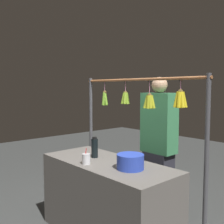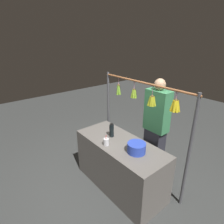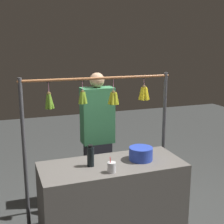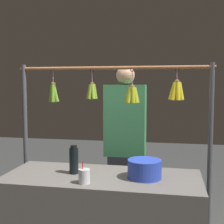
# 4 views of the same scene
# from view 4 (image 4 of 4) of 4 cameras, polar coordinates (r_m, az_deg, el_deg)

# --- Properties ---
(display_rack) EXTENTS (1.84, 0.14, 1.77)m
(display_rack) POSITION_cam_4_polar(r_m,az_deg,el_deg) (2.90, 0.92, -1.42)
(display_rack) COLOR #4C4C51
(display_rack) RESTS_ON ground
(water_bottle) EXTENTS (0.08, 0.08, 0.24)m
(water_bottle) POSITION_cam_4_polar(r_m,az_deg,el_deg) (2.59, -7.05, -8.80)
(water_bottle) COLOR black
(water_bottle) RESTS_ON market_counter
(blue_bucket) EXTENTS (0.27, 0.27, 0.15)m
(blue_bucket) POSITION_cam_4_polar(r_m,az_deg,el_deg) (2.48, 6.02, -10.40)
(blue_bucket) COLOR blue
(blue_bucket) RESTS_ON market_counter
(drink_cup) EXTENTS (0.09, 0.09, 0.17)m
(drink_cup) POSITION_cam_4_polar(r_m,az_deg,el_deg) (2.35, -5.15, -11.71)
(drink_cup) COLOR silver
(drink_cup) RESTS_ON market_counter
(vendor_person) EXTENTS (0.42, 0.23, 1.77)m
(vendor_person) POSITION_cam_4_polar(r_m,az_deg,el_deg) (3.26, 2.44, -7.34)
(vendor_person) COLOR #2D2D38
(vendor_person) RESTS_ON ground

